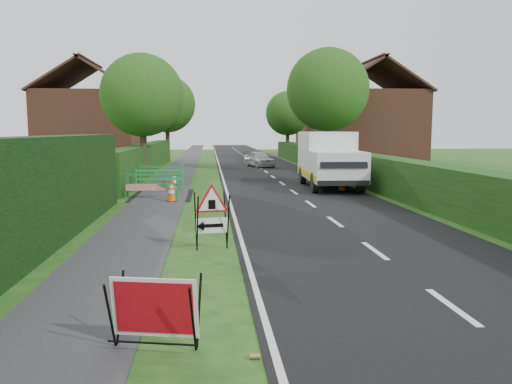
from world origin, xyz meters
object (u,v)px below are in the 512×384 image
hatchback_car (259,159)px  triangle_sign (210,212)px  red_rect_sign (154,309)px  works_van (329,158)px

hatchback_car → triangle_sign: bearing=-114.5°
triangle_sign → hatchback_car: bearing=73.2°
triangle_sign → hatchback_car: triangle_sign is taller
triangle_sign → hatchback_car: (3.63, 25.16, -0.29)m
red_rect_sign → hatchback_car: 30.45m
works_van → hatchback_car: bearing=100.3°
red_rect_sign → works_van: works_van is taller
hatchback_car → works_van: bearing=-98.3°
red_rect_sign → triangle_sign: size_ratio=0.92×
triangle_sign → works_van: size_ratio=0.22×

